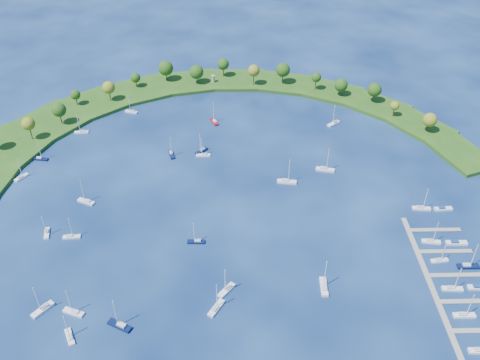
{
  "coord_description": "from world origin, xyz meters",
  "views": [
    {
      "loc": [
        1.1,
        -194.02,
        154.55
      ],
      "look_at": [
        5.0,
        5.0,
        4.0
      ],
      "focal_mm": 38.86,
      "sensor_mm": 36.0,
      "label": 1
    }
  ],
  "objects_px": {
    "harbor_tower": "(213,79)",
    "moored_boat_15": "(203,155)",
    "moored_boat_14": "(214,121)",
    "moored_boat_6": "(21,177)",
    "moored_boat_3": "(227,289)",
    "docked_boat_6": "(440,260)",
    "docked_boat_2": "(464,315)",
    "moored_boat_19": "(86,201)",
    "moored_boat_7": "(47,233)",
    "moored_boat_0": "(41,158)",
    "moored_boat_10": "(43,309)",
    "moored_boat_5": "(287,181)",
    "moored_boat_12": "(74,312)",
    "moored_boat_18": "(131,111)",
    "moored_boat_21": "(81,132)",
    "docked_boat_8": "(431,241)",
    "docked_boat_10": "(421,208)",
    "moored_boat_16": "(196,241)",
    "dock_system": "(451,288)",
    "moored_boat_11": "(202,150)",
    "docked_boat_9": "(456,243)",
    "moored_boat_17": "(171,154)",
    "docked_boat_0": "(480,350)",
    "moored_boat_2": "(70,336)",
    "moored_boat_9": "(120,325)",
    "moored_boat_4": "(216,307)",
    "docked_boat_11": "(443,209)",
    "docked_boat_5": "(479,287)",
    "moored_boat_8": "(71,236)",
    "moored_boat_13": "(334,123)",
    "moored_boat_20": "(325,169)"
  },
  "relations": [
    {
      "from": "harbor_tower",
      "to": "moored_boat_15",
      "type": "xyz_separation_m",
      "value": [
        -3.51,
        -81.91,
        -3.49
      ]
    },
    {
      "from": "moored_boat_14",
      "to": "moored_boat_6",
      "type": "bearing_deg",
      "value": 95.81
    },
    {
      "from": "moored_boat_3",
      "to": "docked_boat_6",
      "type": "xyz_separation_m",
      "value": [
        86.96,
        13.99,
        -0.05
      ]
    },
    {
      "from": "moored_boat_3",
      "to": "docked_boat_2",
      "type": "height_order",
      "value": "moored_boat_3"
    },
    {
      "from": "moored_boat_19",
      "to": "docked_boat_2",
      "type": "bearing_deg",
      "value": -178.78
    },
    {
      "from": "moored_boat_7",
      "to": "docked_boat_6",
      "type": "height_order",
      "value": "moored_boat_7"
    },
    {
      "from": "moored_boat_0",
      "to": "moored_boat_10",
      "type": "relative_size",
      "value": 0.84
    },
    {
      "from": "moored_boat_5",
      "to": "moored_boat_12",
      "type": "relative_size",
      "value": 1.16
    },
    {
      "from": "moored_boat_7",
      "to": "moored_boat_5",
      "type": "bearing_deg",
      "value": 96.41
    },
    {
      "from": "moored_boat_3",
      "to": "moored_boat_18",
      "type": "distance_m",
      "value": 150.14
    },
    {
      "from": "moored_boat_21",
      "to": "docked_boat_8",
      "type": "height_order",
      "value": "docked_boat_8"
    },
    {
      "from": "docked_boat_10",
      "to": "moored_boat_5",
      "type": "bearing_deg",
      "value": 165.97
    },
    {
      "from": "moored_boat_5",
      "to": "docked_boat_8",
      "type": "height_order",
      "value": "moored_boat_5"
    },
    {
      "from": "moored_boat_15",
      "to": "moored_boat_16",
      "type": "height_order",
      "value": "moored_boat_16"
    },
    {
      "from": "dock_system",
      "to": "moored_boat_7",
      "type": "relative_size",
      "value": 7.72
    },
    {
      "from": "moored_boat_0",
      "to": "moored_boat_5",
      "type": "distance_m",
      "value": 128.16
    },
    {
      "from": "moored_boat_11",
      "to": "docked_boat_9",
      "type": "height_order",
      "value": "moored_boat_11"
    },
    {
      "from": "harbor_tower",
      "to": "moored_boat_17",
      "type": "relative_size",
      "value": 0.4
    },
    {
      "from": "moored_boat_7",
      "to": "docked_boat_0",
      "type": "bearing_deg",
      "value": 57.88
    },
    {
      "from": "docked_boat_10",
      "to": "dock_system",
      "type": "bearing_deg",
      "value": -87.6
    },
    {
      "from": "dock_system",
      "to": "moored_boat_19",
      "type": "xyz_separation_m",
      "value": [
        -152.32,
        55.2,
        0.57
      ]
    },
    {
      "from": "moored_boat_3",
      "to": "moored_boat_12",
      "type": "relative_size",
      "value": 1.03
    },
    {
      "from": "moored_boat_2",
      "to": "moored_boat_10",
      "type": "bearing_deg",
      "value": 19.61
    },
    {
      "from": "dock_system",
      "to": "docked_boat_10",
      "type": "xyz_separation_m",
      "value": [
        2.62,
        47.3,
        0.56
      ]
    },
    {
      "from": "moored_boat_9",
      "to": "docked_boat_9",
      "type": "xyz_separation_m",
      "value": [
        135.72,
        39.75,
        -0.29
      ]
    },
    {
      "from": "moored_boat_9",
      "to": "moored_boat_19",
      "type": "distance_m",
      "value": 75.59
    },
    {
      "from": "moored_boat_16",
      "to": "moored_boat_4",
      "type": "bearing_deg",
      "value": 106.18
    },
    {
      "from": "moored_boat_2",
      "to": "docked_boat_11",
      "type": "height_order",
      "value": "moored_boat_2"
    },
    {
      "from": "moored_boat_19",
      "to": "docked_boat_5",
      "type": "height_order",
      "value": "moored_boat_19"
    },
    {
      "from": "moored_boat_8",
      "to": "moored_boat_13",
      "type": "relative_size",
      "value": 0.87
    },
    {
      "from": "docked_boat_11",
      "to": "docked_boat_2",
      "type": "bearing_deg",
      "value": -105.36
    },
    {
      "from": "moored_boat_10",
      "to": "moored_boat_13",
      "type": "distance_m",
      "value": 184.12
    },
    {
      "from": "dock_system",
      "to": "moored_boat_2",
      "type": "bearing_deg",
      "value": -172.05
    },
    {
      "from": "harbor_tower",
      "to": "moored_boat_16",
      "type": "bearing_deg",
      "value": -91.61
    },
    {
      "from": "moored_boat_0",
      "to": "docked_boat_2",
      "type": "distance_m",
      "value": 211.22
    },
    {
      "from": "moored_boat_10",
      "to": "moored_boat_12",
      "type": "bearing_deg",
      "value": 121.56
    },
    {
      "from": "moored_boat_21",
      "to": "moored_boat_10",
      "type": "bearing_deg",
      "value": 91.87
    },
    {
      "from": "moored_boat_10",
      "to": "moored_boat_16",
      "type": "bearing_deg",
      "value": 161.39
    },
    {
      "from": "moored_boat_10",
      "to": "docked_boat_2",
      "type": "distance_m",
      "value": 155.06
    },
    {
      "from": "moored_boat_18",
      "to": "docked_boat_2",
      "type": "height_order",
      "value": "docked_boat_2"
    },
    {
      "from": "moored_boat_19",
      "to": "docked_boat_9",
      "type": "xyz_separation_m",
      "value": [
        162.99,
        -30.74,
        -0.25
      ]
    },
    {
      "from": "docked_boat_6",
      "to": "moored_boat_0",
      "type": "bearing_deg",
      "value": 150.38
    },
    {
      "from": "harbor_tower",
      "to": "moored_boat_9",
      "type": "height_order",
      "value": "moored_boat_9"
    },
    {
      "from": "moored_boat_4",
      "to": "moored_boat_21",
      "type": "xyz_separation_m",
      "value": [
        -77.64,
        125.04,
        -0.04
      ]
    },
    {
      "from": "docked_boat_10",
      "to": "moored_boat_13",
      "type": "bearing_deg",
      "value": 115.67
    },
    {
      "from": "moored_boat_13",
      "to": "moored_boat_20",
      "type": "height_order",
      "value": "moored_boat_20"
    },
    {
      "from": "moored_boat_19",
      "to": "moored_boat_20",
      "type": "xyz_separation_m",
      "value": [
        115.26,
        23.22,
        0.03
      ]
    },
    {
      "from": "dock_system",
      "to": "moored_boat_6",
      "type": "height_order",
      "value": "moored_boat_6"
    },
    {
      "from": "moored_boat_19",
      "to": "docked_boat_8",
      "type": "height_order",
      "value": "moored_boat_19"
    },
    {
      "from": "docked_boat_6",
      "to": "docked_boat_9",
      "type": "distance_m",
      "value": 14.43
    }
  ]
}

